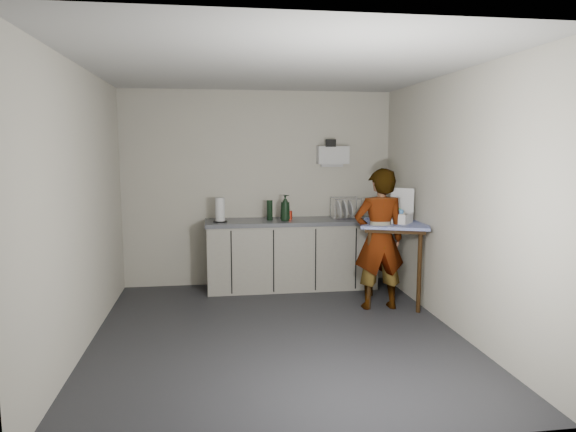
{
  "coord_description": "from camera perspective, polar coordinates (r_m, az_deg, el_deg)",
  "views": [
    {
      "loc": [
        -0.6,
        -4.88,
        1.86
      ],
      "look_at": [
        0.17,
        0.45,
        1.13
      ],
      "focal_mm": 32.0,
      "sensor_mm": 36.0,
      "label": 1
    }
  ],
  "objects": [
    {
      "name": "ground",
      "position": [
        5.26,
        -1.2,
        -13.01
      ],
      "size": [
        4.0,
        4.0,
        0.0
      ],
      "primitive_type": "plane",
      "color": "#2A2B30",
      "rests_on": "ground"
    },
    {
      "name": "wall_back",
      "position": [
        6.92,
        -3.27,
        3.04
      ],
      "size": [
        3.6,
        0.02,
        2.6
      ],
      "primitive_type": "cube",
      "color": "beige",
      "rests_on": "ground"
    },
    {
      "name": "wall_right",
      "position": [
        5.47,
        17.72,
        1.46
      ],
      "size": [
        0.02,
        4.0,
        2.6
      ],
      "primitive_type": "cube",
      "color": "beige",
      "rests_on": "ground"
    },
    {
      "name": "wall_left",
      "position": [
        5.06,
        -21.81,
        0.79
      ],
      "size": [
        0.02,
        4.0,
        2.6
      ],
      "primitive_type": "cube",
      "color": "beige",
      "rests_on": "ground"
    },
    {
      "name": "ceiling",
      "position": [
        4.98,
        -1.29,
        16.2
      ],
      "size": [
        3.6,
        4.0,
        0.01
      ],
      "primitive_type": "cube",
      "color": "silver",
      "rests_on": "wall_back"
    },
    {
      "name": "kitchen_counter",
      "position": [
        6.81,
        0.37,
        -4.45
      ],
      "size": [
        2.24,
        0.62,
        0.91
      ],
      "color": "black",
      "rests_on": "ground"
    },
    {
      "name": "wall_shelf",
      "position": [
        6.99,
        5.0,
        6.74
      ],
      "size": [
        0.42,
        0.18,
        0.37
      ],
      "color": "white",
      "rests_on": "ground"
    },
    {
      "name": "side_table",
      "position": [
        6.16,
        11.81,
        -1.87
      ],
      "size": [
        0.97,
        0.97,
        0.98
      ],
      "rotation": [
        0.0,
        0.0,
        -0.35
      ],
      "color": "#321D0B",
      "rests_on": "ground"
    },
    {
      "name": "standing_man",
      "position": [
        5.96,
        10.1,
        -2.56
      ],
      "size": [
        0.6,
        0.39,
        1.62
      ],
      "primitive_type": "imported",
      "rotation": [
        0.0,
        0.0,
        3.13
      ],
      "color": "#B2A593",
      "rests_on": "ground"
    },
    {
      "name": "soap_bottle",
      "position": [
        6.62,
        -0.31,
        0.92
      ],
      "size": [
        0.18,
        0.18,
        0.34
      ],
      "primitive_type": "imported",
      "rotation": [
        0.0,
        0.0,
        0.7
      ],
      "color": "black",
      "rests_on": "kitchen_counter"
    },
    {
      "name": "soda_can",
      "position": [
        6.76,
        0.22,
        0.1
      ],
      "size": [
        0.06,
        0.06,
        0.11
      ],
      "primitive_type": "cylinder",
      "color": "red",
      "rests_on": "kitchen_counter"
    },
    {
      "name": "dark_bottle",
      "position": [
        6.69,
        -2.05,
        0.66
      ],
      "size": [
        0.08,
        0.08,
        0.26
      ],
      "primitive_type": "cylinder",
      "color": "black",
      "rests_on": "kitchen_counter"
    },
    {
      "name": "paper_towel",
      "position": [
        6.56,
        -7.57,
        0.6
      ],
      "size": [
        0.17,
        0.17,
        0.31
      ],
      "color": "black",
      "rests_on": "kitchen_counter"
    },
    {
      "name": "dish_rack",
      "position": [
        6.92,
        6.38,
        0.29
      ],
      "size": [
        0.4,
        0.3,
        0.28
      ],
      "color": "silver",
      "rests_on": "kitchen_counter"
    },
    {
      "name": "bakery_box",
      "position": [
        6.14,
        12.15,
        0.12
      ],
      "size": [
        0.4,
        0.4,
        0.4
      ],
      "rotation": [
        0.0,
        0.0,
        -0.68
      ],
      "color": "white",
      "rests_on": "side_table"
    }
  ]
}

